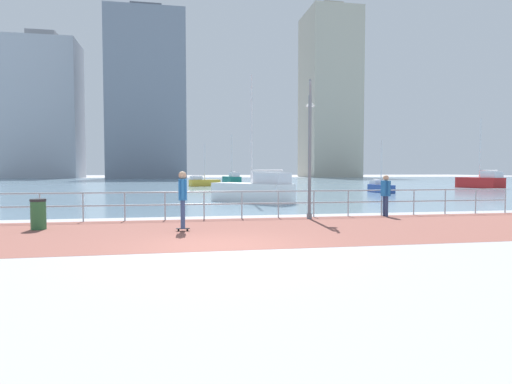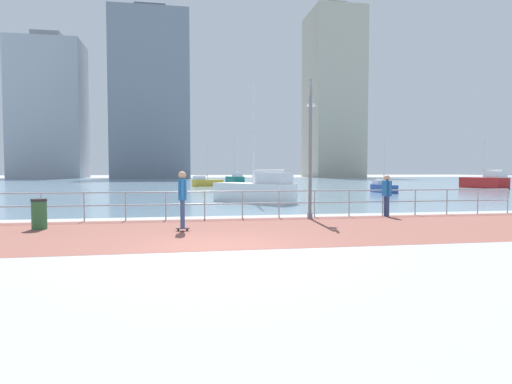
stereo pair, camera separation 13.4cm
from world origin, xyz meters
name	(u,v)px [view 1 (the left image)]	position (x,y,z in m)	size (l,w,h in m)	color
ground	(185,186)	(0.00, 40.00, 0.00)	(220.00, 220.00, 0.00)	#9E9EA3
brick_paving	(211,231)	(0.00, 2.60, 0.00)	(28.00, 6.36, 0.01)	brown
harbor_water	(183,183)	(0.00, 50.78, 0.00)	(180.00, 88.00, 0.00)	#6B899E
waterfront_railing	(204,200)	(0.00, 5.78, 0.72)	(25.25, 0.06, 1.03)	#9EADB7
lamppost	(310,142)	(3.89, 5.34, 2.83)	(0.45, 0.79, 5.11)	slate
skateboarder	(183,195)	(-0.82, 2.75, 1.06)	(0.40, 0.55, 1.77)	black
bystander	(386,192)	(6.99, 5.43, 0.94)	(0.25, 0.55, 1.61)	navy
trash_bin	(38,214)	(-5.11, 3.93, 0.47)	(0.46, 0.46, 0.93)	#2D6638
sailboat_gray	(254,191)	(3.23, 13.31, 0.67)	(4.23, 4.93, 7.02)	white
sailboat_ivory	(380,188)	(15.12, 22.04, 0.40)	(0.93, 2.97, 4.16)	#284799
sailboat_yellow	(481,181)	(29.01, 28.17, 0.66)	(2.08, 5.09, 6.95)	#B21E1E
sailboat_navy	(232,179)	(6.05, 44.66, 0.61)	(1.95, 4.68, 6.38)	#197266
sailboat_blue	(204,182)	(2.06, 38.41, 0.46)	(3.58, 2.11, 4.81)	gold
tower_concrete	(44,109)	(-30.63, 97.06, 15.77)	(15.56, 11.30, 33.21)	#A3A8B2
tower_slate	(329,95)	(38.97, 98.92, 21.53)	(12.89, 14.72, 44.73)	#B2AD99
tower_glass	(148,97)	(-7.08, 91.03, 18.29)	(16.83, 14.93, 38.24)	slate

